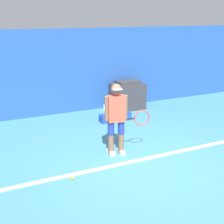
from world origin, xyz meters
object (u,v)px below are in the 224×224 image
object	(u,v)px
tennis_player	(117,116)
equipment_bag	(115,117)
tennis_ball	(72,178)
water_bottle	(105,107)
covered_chair	(127,95)

from	to	relation	value
tennis_player	equipment_bag	world-z (taller)	tennis_player
tennis_ball	water_bottle	xyz separation A→B (m)	(2.25, 3.65, 0.06)
covered_chair	equipment_bag	xyz separation A→B (m)	(-0.85, -0.91, -0.32)
covered_chair	equipment_bag	world-z (taller)	covered_chair
tennis_player	tennis_ball	distance (m)	1.59
covered_chair	water_bottle	size ratio (longest dim) A/B	4.78
tennis_ball	equipment_bag	xyz separation A→B (m)	(2.11, 2.61, 0.07)
tennis_player	covered_chair	distance (m)	3.39
tennis_ball	covered_chair	size ratio (longest dim) A/B	0.07
tennis_ball	water_bottle	world-z (taller)	water_bottle
tennis_ball	water_bottle	bearing A→B (deg)	58.39
water_bottle	equipment_bag	bearing A→B (deg)	-97.30
equipment_bag	water_bottle	world-z (taller)	equipment_bag
covered_chair	equipment_bag	size ratio (longest dim) A/B	1.10
equipment_bag	covered_chair	bearing A→B (deg)	46.68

